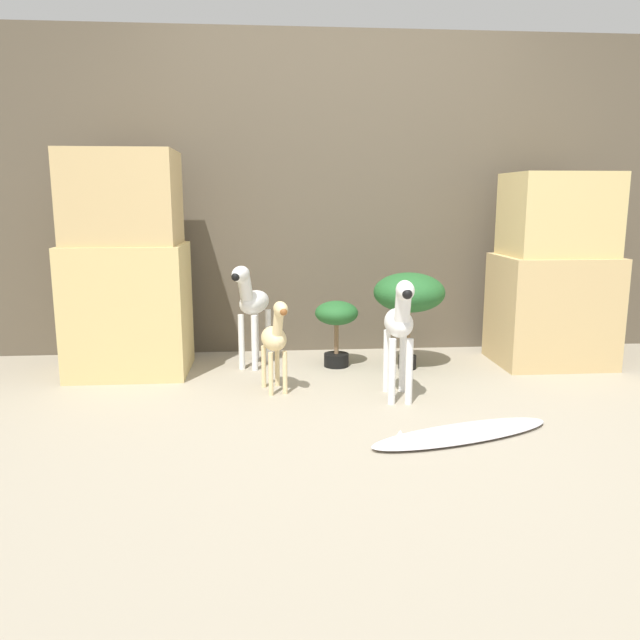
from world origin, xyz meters
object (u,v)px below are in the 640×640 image
Objects in this scene: potted_palm_front at (409,294)px; giraffe_figurine at (275,337)px; surfboard at (460,433)px; potted_palm_back at (337,321)px; zebra_right at (400,324)px; zebra_left at (252,303)px.

giraffe_figurine is at bearing -153.47° from potted_palm_front.
giraffe_figurine is 1.17m from surfboard.
surfboard is at bearing -71.32° from potted_palm_back.
potted_palm_front is 1.28m from surfboard.
zebra_left is (-0.81, 0.75, 0.00)m from zebra_right.
zebra_right reaches higher than surfboard.
surfboard is at bearing -53.25° from zebra_left.
surfboard is (-0.02, -1.19, -0.47)m from potted_palm_front.
zebra_right is 0.71m from surfboard.
zebra_left is at bearing 137.03° from zebra_right.
zebra_right reaches higher than potted_palm_back.
zebra_right reaches higher than potted_palm_front.
potted_palm_front is 0.50m from potted_palm_back.
giraffe_figurine is 0.97m from potted_palm_front.
giraffe_figurine is 0.87× the size of potted_palm_front.
zebra_left reaches higher than surfboard.
potted_palm_front is (1.00, -0.13, 0.07)m from zebra_left.
potted_palm_back is at bearing 108.68° from surfboard.
giraffe_figurine is 0.66m from potted_palm_back.
zebra_left is at bearing 126.75° from surfboard.
giraffe_figurine is at bearing -75.67° from zebra_left.
surfboard is (0.98, -1.31, -0.40)m from zebra_left.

